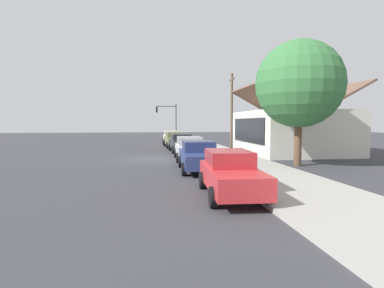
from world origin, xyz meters
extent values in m
plane|color=#38383D|center=(0.00, 0.00, 0.00)|extent=(120.00, 120.00, 0.00)
cube|color=#A3A099|center=(0.00, 5.60, 0.08)|extent=(60.00, 4.20, 0.16)
cube|color=silver|center=(-15.27, 2.62, 0.68)|extent=(4.90, 2.02, 0.70)
cube|color=beige|center=(-15.76, 2.63, 1.31)|extent=(2.37, 1.72, 0.56)
cylinder|color=black|center=(-13.74, 3.51, 0.33)|extent=(0.67, 0.24, 0.66)
cylinder|color=black|center=(-13.80, 1.64, 0.33)|extent=(0.67, 0.24, 0.66)
cylinder|color=black|center=(-16.75, 3.60, 0.33)|extent=(0.67, 0.24, 0.66)
cylinder|color=black|center=(-16.80, 1.73, 0.33)|extent=(0.67, 0.24, 0.66)
cube|color=olive|center=(-9.86, 2.61, 0.68)|extent=(4.69, 1.99, 0.70)
cube|color=#61683C|center=(-10.32, 2.59, 1.31)|extent=(2.28, 1.67, 0.56)
cylinder|color=black|center=(-8.46, 3.57, 0.33)|extent=(0.67, 0.25, 0.66)
cylinder|color=black|center=(-8.39, 1.78, 0.33)|extent=(0.67, 0.25, 0.66)
cylinder|color=black|center=(-11.33, 3.44, 0.33)|extent=(0.67, 0.25, 0.66)
cylinder|color=black|center=(-11.25, 1.66, 0.33)|extent=(0.67, 0.25, 0.66)
cube|color=#2D3035|center=(-4.74, 2.84, 0.68)|extent=(4.56, 2.02, 0.70)
cube|color=#27292D|center=(-5.19, 2.83, 1.31)|extent=(2.22, 1.71, 0.56)
cylinder|color=black|center=(-3.38, 3.82, 0.33)|extent=(0.67, 0.24, 0.66)
cylinder|color=black|center=(-3.31, 1.96, 0.33)|extent=(0.67, 0.24, 0.66)
cylinder|color=black|center=(-6.17, 3.72, 0.33)|extent=(0.67, 0.24, 0.66)
cylinder|color=black|center=(-6.10, 1.86, 0.33)|extent=(0.67, 0.24, 0.66)
cube|color=silver|center=(1.08, 2.81, 0.68)|extent=(4.89, 2.03, 0.70)
cube|color=#A0A2A6|center=(0.60, 2.83, 1.31)|extent=(2.37, 1.72, 0.56)
cylinder|color=black|center=(2.61, 3.69, 0.33)|extent=(0.67, 0.24, 0.66)
cylinder|color=black|center=(2.54, 1.83, 0.33)|extent=(0.67, 0.24, 0.66)
cylinder|color=black|center=(-0.38, 3.79, 0.33)|extent=(0.67, 0.24, 0.66)
cylinder|color=black|center=(-0.45, 1.93, 0.33)|extent=(0.67, 0.24, 0.66)
cube|color=navy|center=(6.06, 2.65, 0.68)|extent=(4.72, 2.04, 0.70)
cube|color=navy|center=(5.60, 2.67, 1.31)|extent=(2.29, 1.72, 0.56)
cylinder|color=black|center=(7.54, 3.53, 0.33)|extent=(0.67, 0.25, 0.66)
cylinder|color=black|center=(7.47, 1.67, 0.33)|extent=(0.67, 0.25, 0.66)
cylinder|color=black|center=(4.66, 3.64, 0.33)|extent=(0.67, 0.25, 0.66)
cylinder|color=black|center=(4.59, 1.78, 0.33)|extent=(0.67, 0.25, 0.66)
cube|color=red|center=(11.84, 2.84, 0.68)|extent=(4.54, 1.93, 0.70)
cube|color=#A9272B|center=(11.40, 2.87, 1.31)|extent=(2.22, 1.61, 0.56)
cylinder|color=black|center=(13.27, 3.62, 0.33)|extent=(0.67, 0.25, 0.66)
cylinder|color=black|center=(13.18, 1.92, 0.33)|extent=(0.67, 0.25, 0.66)
cylinder|color=black|center=(10.51, 3.76, 0.33)|extent=(0.67, 0.25, 0.66)
cylinder|color=black|center=(10.42, 2.07, 0.33)|extent=(0.67, 0.25, 0.66)
cube|color=silver|center=(-2.54, 12.00, 1.78)|extent=(9.48, 7.58, 3.57)
cube|color=black|center=(-2.54, 8.17, 1.96)|extent=(7.58, 0.08, 2.00)
cube|color=brown|center=(-2.54, 10.11, 4.57)|extent=(10.08, 4.08, 2.27)
cube|color=brown|center=(-2.54, 13.89, 4.57)|extent=(10.08, 4.08, 2.27)
cylinder|color=brown|center=(4.94, 8.83, 1.73)|extent=(0.44, 0.44, 3.46)
sphere|color=#38753D|center=(4.94, 8.83, 4.88)|extent=(5.16, 5.16, 5.16)
cylinder|color=#383833|center=(-19.46, 3.60, 2.60)|extent=(0.14, 0.14, 5.20)
cylinder|color=#383833|center=(-19.46, 2.30, 4.80)|extent=(0.10, 2.60, 0.10)
cube|color=black|center=(-19.46, 1.00, 4.35)|extent=(0.28, 0.24, 0.80)
sphere|color=red|center=(-19.61, 1.00, 4.61)|extent=(0.16, 0.16, 0.16)
sphere|color=yellow|center=(-19.61, 1.00, 4.35)|extent=(0.16, 0.16, 0.16)
sphere|color=green|center=(-19.61, 1.00, 4.09)|extent=(0.16, 0.16, 0.16)
cylinder|color=brown|center=(-7.80, 8.20, 3.75)|extent=(0.24, 0.24, 7.50)
cube|color=brown|center=(-7.80, 8.20, 6.90)|extent=(1.80, 0.12, 0.12)
cylinder|color=red|center=(-5.76, 4.20, 0.44)|extent=(0.22, 0.22, 0.55)
sphere|color=red|center=(-5.76, 4.20, 0.78)|extent=(0.18, 0.18, 0.18)
camera|label=1|loc=(22.18, 0.02, 2.60)|focal=28.61mm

